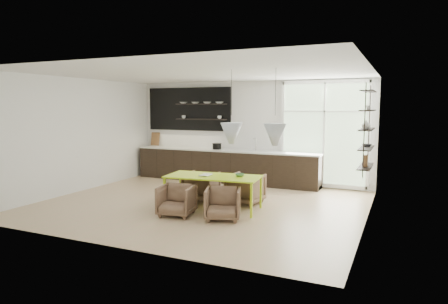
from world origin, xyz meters
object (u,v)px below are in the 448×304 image
armchair_front_left (177,200)px  armchair_front_right (223,204)px  wire_stool (168,198)px  armchair_back_right (246,189)px  armchair_back_left (201,186)px  dining_table (213,178)px

armchair_front_left → armchair_front_right: bearing=-2.6°
armchair_front_left → armchair_front_right: 0.97m
armchair_front_left → wire_stool: size_ratio=1.77×
armchair_back_right → wire_stool: (-1.30, -1.18, -0.09)m
armchair_back_right → armchair_front_right: (0.07, -1.39, -0.03)m
armchair_back_left → armchair_back_right: (1.04, 0.15, 0.00)m
dining_table → armchair_front_right: dining_table is taller
armchair_front_left → wire_stool: bearing=130.7°
wire_stool → armchair_back_left: bearing=76.0°
armchair_back_right → dining_table: bearing=65.5°
armchair_back_right → armchair_front_left: (-0.90, -1.51, -0.03)m
armchair_back_right → wire_stool: bearing=47.7°
dining_table → armchair_back_left: (-0.60, 0.61, -0.34)m
armchair_back_left → armchair_front_right: (1.11, -1.23, -0.02)m
dining_table → armchair_front_right: (0.51, -0.62, -0.36)m
dining_table → armchair_front_right: bearing=-56.3°
armchair_front_right → armchair_back_right: bearing=73.5°
dining_table → armchair_back_right: (0.44, 0.77, -0.33)m
dining_table → armchair_back_left: bearing=128.7°
armchair_front_left → armchair_back_right: bearing=49.4°
armchair_back_right → armchair_back_left: bearing=13.7°
armchair_back_left → armchair_front_left: bearing=92.0°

